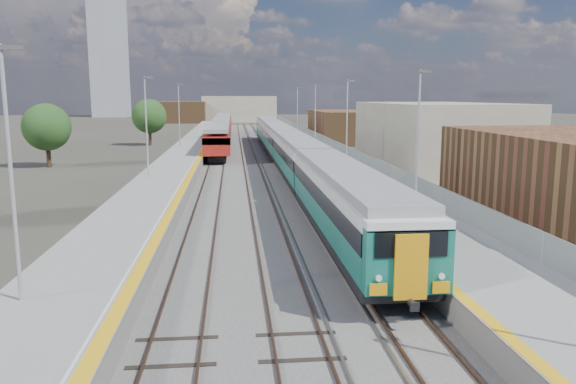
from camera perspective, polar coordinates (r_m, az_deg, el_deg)
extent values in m
plane|color=#47443A|center=(59.34, -1.89, 2.88)|extent=(320.00, 320.00, 0.00)
cube|color=#565451|center=(61.72, -4.13, 3.15)|extent=(10.50, 155.00, 0.06)
cube|color=#4C3323|center=(64.34, -1.48, 3.52)|extent=(0.07, 160.00, 0.14)
cube|color=#4C3323|center=(64.46, -0.21, 3.53)|extent=(0.07, 160.00, 0.14)
cube|color=#4C3323|center=(64.19, -4.61, 3.47)|extent=(0.07, 160.00, 0.14)
cube|color=#4C3323|center=(64.23, -3.32, 3.49)|extent=(0.07, 160.00, 0.14)
cube|color=#4C3323|center=(64.23, -7.74, 3.42)|extent=(0.07, 160.00, 0.14)
cube|color=#4C3323|center=(64.19, -6.45, 3.44)|extent=(0.07, 160.00, 0.14)
cube|color=gray|center=(64.32, -1.78, 3.50)|extent=(0.08, 160.00, 0.10)
cube|color=gray|center=(64.24, -3.03, 3.49)|extent=(0.08, 160.00, 0.10)
cube|color=slate|center=(62.31, 2.79, 3.66)|extent=(4.70, 155.00, 1.00)
cube|color=gray|center=(62.26, 2.79, 4.13)|extent=(4.70, 155.00, 0.03)
cube|color=#ECAD14|center=(61.98, 0.87, 4.13)|extent=(0.40, 155.00, 0.01)
cube|color=gray|center=(62.56, 4.80, 4.68)|extent=(0.06, 155.00, 1.20)
cylinder|color=#9EA0A3|center=(32.58, 13.06, 5.42)|extent=(0.12, 0.12, 7.50)
cube|color=#4C4C4F|center=(32.60, 13.73, 11.82)|extent=(0.70, 0.18, 0.14)
cylinder|color=#9EA0A3|center=(51.90, 6.01, 7.13)|extent=(0.12, 0.12, 7.50)
cube|color=#4C4C4F|center=(51.91, 6.36, 11.16)|extent=(0.70, 0.18, 0.14)
cylinder|color=#9EA0A3|center=(71.59, 2.79, 7.88)|extent=(0.12, 0.12, 7.50)
cube|color=#4C4C4F|center=(71.60, 3.02, 10.80)|extent=(0.70, 0.18, 0.14)
cylinder|color=#9EA0A3|center=(91.42, 0.96, 8.29)|extent=(0.12, 0.12, 7.50)
cube|color=#4C4C4F|center=(91.43, 1.12, 10.58)|extent=(0.70, 0.18, 0.14)
cube|color=slate|center=(61.88, -10.45, 3.47)|extent=(4.30, 155.00, 1.00)
cube|color=gray|center=(61.83, -10.47, 3.94)|extent=(4.30, 155.00, 0.03)
cube|color=#ECAD14|center=(61.69, -8.70, 3.99)|extent=(0.45, 155.00, 0.01)
cube|color=silver|center=(61.71, -9.03, 3.99)|extent=(0.08, 155.00, 0.01)
cylinder|color=#9EA0A3|center=(18.14, -26.31, 1.40)|extent=(0.12, 0.12, 7.50)
cube|color=#4C4C4F|center=(17.95, -26.44, 13.02)|extent=(0.70, 0.18, 0.14)
cylinder|color=#9EA0A3|center=(43.34, -14.19, 6.39)|extent=(0.12, 0.12, 7.50)
cube|color=#4C4C4F|center=(43.26, -14.06, 11.23)|extent=(0.70, 0.18, 0.14)
cylinder|color=#9EA0A3|center=(69.14, -11.00, 7.65)|extent=(0.12, 0.12, 7.50)
cube|color=#4C4C4F|center=(69.09, -10.89, 10.68)|extent=(0.70, 0.18, 0.14)
cube|color=gray|center=(57.45, 14.64, 5.55)|extent=(11.00, 22.00, 6.40)
cube|color=brown|center=(88.53, 5.40, 6.67)|extent=(8.00, 18.00, 4.80)
cube|color=gray|center=(158.85, -4.98, 8.41)|extent=(20.00, 14.00, 7.00)
cube|color=brown|center=(154.52, -10.95, 7.98)|extent=(14.00, 12.00, 5.60)
cube|color=gray|center=(203.44, -17.71, 12.93)|extent=(11.00, 11.00, 40.00)
cube|color=black|center=(27.18, 5.76, -3.55)|extent=(2.66, 19.04, 0.45)
cube|color=#115B44|center=(27.01, 5.79, -1.94)|extent=(2.75, 19.04, 1.11)
cube|color=black|center=(26.84, 5.82, -0.10)|extent=(2.81, 19.04, 0.76)
cube|color=silver|center=(26.75, 5.85, 1.18)|extent=(2.75, 19.04, 0.47)
cube|color=gray|center=(26.69, 5.86, 2.05)|extent=(2.44, 19.04, 0.39)
cube|color=black|center=(46.19, 1.03, 2.00)|extent=(2.66, 19.04, 0.45)
cube|color=#115B44|center=(46.09, 1.03, 2.96)|extent=(2.75, 19.04, 1.11)
cube|color=black|center=(46.00, 1.04, 4.05)|extent=(2.81, 19.04, 0.76)
cube|color=silver|center=(45.94, 1.04, 4.80)|extent=(2.75, 19.04, 0.47)
cube|color=gray|center=(45.91, 1.04, 5.31)|extent=(2.44, 19.04, 0.39)
cube|color=black|center=(65.52, -0.93, 4.29)|extent=(2.66, 19.04, 0.45)
cube|color=#115B44|center=(65.45, -0.94, 4.97)|extent=(2.75, 19.04, 1.11)
cube|color=black|center=(65.38, -0.94, 5.74)|extent=(2.81, 19.04, 0.76)
cube|color=silver|center=(65.34, -0.94, 6.27)|extent=(2.75, 19.04, 0.47)
cube|color=gray|center=(65.32, -0.94, 6.63)|extent=(2.44, 19.04, 0.39)
cube|color=black|center=(84.95, -2.01, 5.53)|extent=(2.66, 19.04, 0.45)
cube|color=#115B44|center=(84.89, -2.01, 6.06)|extent=(2.75, 19.04, 1.11)
cube|color=black|center=(84.84, -2.01, 6.65)|extent=(2.81, 19.04, 0.76)
cube|color=silver|center=(84.81, -2.01, 7.06)|extent=(2.75, 19.04, 0.47)
cube|color=gray|center=(84.79, -2.02, 7.34)|extent=(2.44, 19.04, 0.39)
cube|color=#115B44|center=(17.71, 12.05, -6.83)|extent=(2.73, 0.59, 2.05)
cube|color=black|center=(17.28, 12.42, -5.24)|extent=(2.25, 0.06, 0.78)
cube|color=orange|center=(17.41, 12.40, -7.47)|extent=(1.03, 0.10, 2.05)
cube|color=black|center=(66.76, -7.04, 3.98)|extent=(1.89, 16.05, 0.66)
cube|color=maroon|center=(66.62, -7.07, 5.32)|extent=(2.78, 18.88, 1.99)
cube|color=black|center=(66.59, -7.08, 5.75)|extent=(2.84, 18.88, 0.70)
cube|color=gray|center=(66.53, -7.10, 6.60)|extent=(2.48, 18.88, 0.40)
cube|color=black|center=(86.06, -6.73, 5.27)|extent=(1.89, 16.05, 0.66)
cube|color=maroon|center=(85.96, -6.75, 6.31)|extent=(2.78, 18.88, 1.99)
cube|color=black|center=(85.93, -6.76, 6.64)|extent=(2.84, 18.88, 0.70)
cube|color=gray|center=(85.88, -6.77, 7.30)|extent=(2.48, 18.88, 0.40)
cube|color=black|center=(105.40, -6.53, 6.08)|extent=(1.89, 16.05, 0.66)
cube|color=maroon|center=(105.31, -6.55, 6.93)|extent=(2.78, 18.88, 1.99)
cube|color=black|center=(105.29, -6.56, 7.20)|extent=(2.84, 18.88, 0.70)
cube|color=gray|center=(105.25, -6.57, 7.74)|extent=(2.48, 18.88, 0.40)
cylinder|color=#382619|center=(61.25, -23.14, 3.37)|extent=(0.44, 0.44, 2.23)
sphere|color=#20441A|center=(61.04, -23.32, 6.08)|extent=(4.71, 4.71, 4.71)
cylinder|color=#382619|center=(83.79, -13.84, 5.41)|extent=(0.44, 0.44, 2.33)
sphere|color=#20441A|center=(83.63, -13.93, 7.49)|extent=(4.93, 4.93, 4.93)
cylinder|color=#382619|center=(71.90, 15.10, 4.56)|extent=(0.44, 0.44, 2.01)
sphere|color=#20441A|center=(71.72, 15.20, 6.64)|extent=(4.23, 4.23, 4.23)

